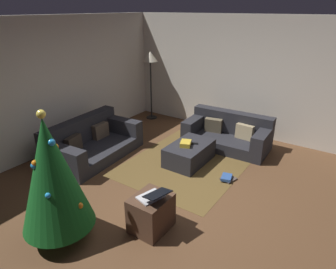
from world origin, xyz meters
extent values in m
plane|color=brown|center=(0.00, 0.00, 0.00)|extent=(6.40, 6.40, 0.00)
cube|color=silver|center=(0.00, 3.14, 1.30)|extent=(6.40, 0.12, 2.60)
cube|color=silver|center=(3.14, 0.00, 1.30)|extent=(0.12, 6.40, 2.60)
cube|color=#26262B|center=(0.31, 2.15, 0.11)|extent=(1.91, 1.12, 0.23)
cube|color=#26262B|center=(0.28, 2.52, 0.48)|extent=(1.86, 0.37, 0.50)
cube|color=#26262B|center=(1.11, 2.21, 0.38)|extent=(0.31, 1.00, 0.31)
cube|color=#26262B|center=(-0.49, 2.09, 0.38)|extent=(0.31, 1.00, 0.31)
cube|color=brown|center=(0.67, 2.35, 0.38)|extent=(0.36, 0.13, 0.30)
cube|color=#372D24|center=(-0.07, 2.30, 0.38)|extent=(0.38, 0.21, 0.31)
cube|color=#26262B|center=(2.15, 0.21, 0.12)|extent=(0.92, 1.75, 0.23)
cube|color=#26262B|center=(2.45, 0.22, 0.47)|extent=(0.31, 1.73, 0.46)
cube|color=#26262B|center=(2.18, -0.53, 0.37)|extent=(0.86, 0.27, 0.28)
cube|color=#26262B|center=(2.12, 0.95, 0.37)|extent=(0.86, 0.27, 0.28)
cube|color=tan|center=(2.27, -0.13, 0.38)|extent=(0.16, 0.37, 0.30)
cube|color=brown|center=(2.24, 0.56, 0.38)|extent=(0.21, 0.38, 0.31)
cube|color=#26262B|center=(1.15, 0.51, 0.19)|extent=(0.98, 0.62, 0.37)
cube|color=gold|center=(1.06, 0.54, 0.41)|extent=(0.29, 0.26, 0.08)
cube|color=black|center=(1.20, 0.45, 0.38)|extent=(0.12, 0.16, 0.02)
cylinder|color=brown|center=(-1.51, 0.83, 0.11)|extent=(0.10, 0.10, 0.22)
cone|color=#14571E|center=(-1.51, 0.83, 0.93)|extent=(0.88, 0.88, 1.42)
sphere|color=orange|center=(-1.66, 0.88, 1.13)|extent=(0.08, 0.08, 0.08)
sphere|color=orange|center=(-1.40, 0.84, 1.24)|extent=(0.08, 0.08, 0.08)
sphere|color=#2699E5|center=(-1.49, 0.76, 1.36)|extent=(0.09, 0.09, 0.09)
sphere|color=orange|center=(-1.41, 0.53, 0.55)|extent=(0.08, 0.08, 0.08)
sphere|color=#2699E5|center=(-1.70, 0.67, 0.81)|extent=(0.07, 0.07, 0.07)
sphere|color=red|center=(-1.43, 0.95, 1.15)|extent=(0.06, 0.06, 0.06)
sphere|color=#2699E5|center=(-1.66, 0.89, 1.10)|extent=(0.08, 0.08, 0.08)
sphere|color=#F2D84C|center=(-1.51, 0.83, 1.67)|extent=(0.10, 0.10, 0.10)
cube|color=#4C3323|center=(-0.73, -0.02, 0.24)|extent=(0.52, 0.44, 0.49)
cube|color=silver|center=(-0.73, -0.02, 0.50)|extent=(0.37, 0.30, 0.02)
cube|color=black|center=(-0.77, -0.16, 0.62)|extent=(0.37, 0.30, 0.07)
cube|color=#4C423D|center=(0.98, -0.38, 0.01)|extent=(0.28, 0.26, 0.03)
cube|color=#2D5193|center=(0.94, -0.35, 0.05)|extent=(0.26, 0.21, 0.05)
cylinder|color=black|center=(2.71, 2.59, 0.01)|extent=(0.28, 0.28, 0.02)
cylinder|color=black|center=(2.71, 2.59, 0.74)|extent=(0.04, 0.04, 1.49)
cone|color=beige|center=(2.71, 2.59, 1.61)|extent=(0.36, 0.36, 0.24)
cube|color=brown|center=(1.15, 0.51, 0.00)|extent=(2.60, 2.00, 0.01)
camera|label=1|loc=(-3.23, -1.98, 2.73)|focal=31.82mm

